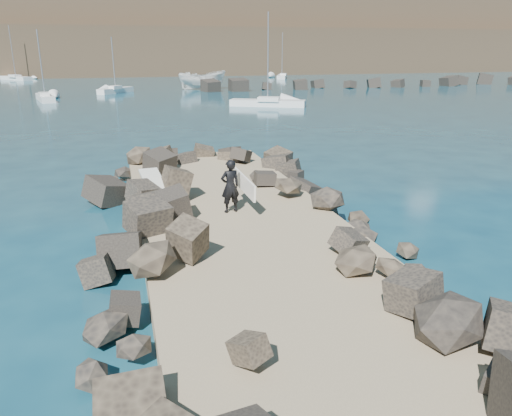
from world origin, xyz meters
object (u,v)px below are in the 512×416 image
Objects in this scene: boat_imported at (202,80)px; sailboat_b at (116,90)px; surfer_with_board at (232,186)px; surfboard_resting at (156,189)px.

sailboat_b is at bearing 110.07° from boat_imported.
sailboat_b is (-3.25, 53.00, -1.10)m from surfer_with_board.
boat_imported is at bearing 81.40° from surfer_with_board.
surfboard_resting is at bearing -88.87° from sailboat_b.
surfboard_resting is at bearing 142.38° from surfer_with_board.
boat_imported is 12.18m from sailboat_b.
sailboat_b reaches higher than boat_imported.
surfboard_resting is 2.85m from surfer_with_board.
surfer_with_board reaches higher than surfboard_resting.
sailboat_b reaches higher than surfer_with_board.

